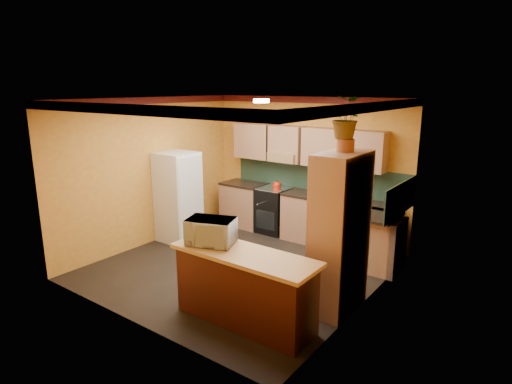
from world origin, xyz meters
TOP-DOWN VIEW (x-y plane):
  - room_shell at (0.02, 0.28)m, footprint 4.24×4.24m
  - base_cabinets_back at (0.08, 1.80)m, footprint 3.65×0.60m
  - countertop_back at (0.08, 1.80)m, footprint 3.65×0.62m
  - stove at (-0.54, 1.80)m, footprint 0.58×0.58m
  - kettle at (-0.44, 1.75)m, footprint 0.21×0.21m
  - sink at (0.86, 1.80)m, footprint 0.48×0.40m
  - base_cabinets_right at (1.80, 1.26)m, footprint 0.60×0.80m
  - countertop_right at (1.80, 1.26)m, footprint 0.62×0.80m
  - fridge at (-1.75, 0.35)m, footprint 0.68×0.66m
  - pantry at (1.85, -0.25)m, footprint 0.48×0.90m
  - fern_pot at (1.85, -0.20)m, footprint 0.22×0.22m
  - fern at (1.85, -0.20)m, footprint 0.48×0.42m
  - breakfast_bar at (1.09, -1.27)m, footprint 1.80×0.55m
  - bar_top at (1.09, -1.27)m, footprint 1.90×0.65m
  - microwave at (0.55, -1.27)m, footprint 0.70×0.59m

SIDE VIEW (x-z plane):
  - base_cabinets_back at x=0.08m, z-range 0.00..0.88m
  - base_cabinets_right at x=1.80m, z-range 0.00..0.88m
  - breakfast_bar at x=1.09m, z-range 0.00..0.88m
  - stove at x=-0.54m, z-range 0.00..0.91m
  - fridge at x=-1.75m, z-range 0.00..1.70m
  - countertop_back at x=0.08m, z-range 0.88..0.92m
  - countertop_right at x=1.80m, z-range 0.88..0.92m
  - bar_top at x=1.09m, z-range 0.88..0.93m
  - sink at x=0.86m, z-range 0.92..0.95m
  - kettle at x=-0.44m, z-range 0.91..1.09m
  - pantry at x=1.85m, z-range 0.00..2.10m
  - microwave at x=0.55m, z-range 0.93..1.26m
  - room_shell at x=0.02m, z-range 0.73..3.45m
  - fern_pot at x=1.85m, z-range 2.10..2.26m
  - fern at x=1.85m, z-range 2.26..2.78m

